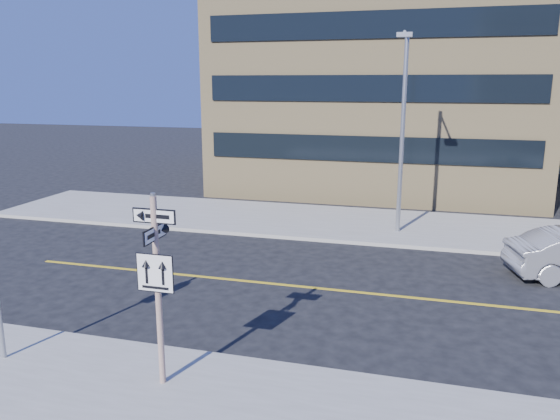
% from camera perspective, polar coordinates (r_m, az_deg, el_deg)
% --- Properties ---
extents(ground, '(120.00, 120.00, 0.00)m').
position_cam_1_polar(ground, '(14.33, -7.40, -12.98)').
color(ground, black).
rests_on(ground, ground).
extents(sign_pole, '(0.92, 0.92, 4.06)m').
position_cam_1_polar(sign_pole, '(11.30, -12.72, -7.12)').
color(sign_pole, beige).
rests_on(sign_pole, near_sidewalk).
extents(streetlight_a, '(0.55, 2.25, 8.00)m').
position_cam_1_polar(streetlight_a, '(22.65, 12.70, 8.99)').
color(streetlight_a, gray).
rests_on(streetlight_a, far_sidewalk).
extents(building_brick, '(18.00, 18.00, 18.00)m').
position_cam_1_polar(building_brick, '(37.04, 11.04, 17.17)').
color(building_brick, tan).
rests_on(building_brick, ground).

